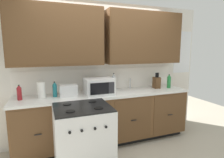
{
  "coord_description": "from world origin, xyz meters",
  "views": [
    {
      "loc": [
        -1.02,
        -2.68,
        1.69
      ],
      "look_at": [
        0.09,
        0.27,
        1.19
      ],
      "focal_mm": 29.33,
      "sensor_mm": 36.0,
      "label": 1
    }
  ],
  "objects": [
    {
      "name": "ground_plane",
      "position": [
        0.0,
        0.0,
        0.0
      ],
      "size": [
        8.0,
        8.0,
        0.0
      ],
      "primitive_type": "plane",
      "color": "#B2A893"
    },
    {
      "name": "stove_range",
      "position": [
        -0.56,
        -0.33,
        0.47
      ],
      "size": [
        0.76,
        0.68,
        0.95
      ],
      "color": "white",
      "rests_on": "ground_plane"
    },
    {
      "name": "bottle_teal",
      "position": [
        -0.87,
        0.35,
        1.06
      ],
      "size": [
        0.07,
        0.07,
        0.25
      ],
      "color": "#1E707A",
      "rests_on": "counter_run"
    },
    {
      "name": "bottle_clear",
      "position": [
        0.19,
        0.45,
        1.1
      ],
      "size": [
        0.07,
        0.07,
        0.33
      ],
      "color": "silver",
      "rests_on": "counter_run"
    },
    {
      "name": "wall_unit",
      "position": [
        0.0,
        0.5,
        1.68
      ],
      "size": [
        4.26,
        0.4,
        2.55
      ],
      "color": "white",
      "rests_on": "ground_plane"
    },
    {
      "name": "microwave",
      "position": [
        -0.16,
        0.25,
        1.08
      ],
      "size": [
        0.48,
        0.37,
        0.28
      ],
      "color": "white",
      "rests_on": "counter_run"
    },
    {
      "name": "counter_run",
      "position": [
        0.0,
        0.3,
        0.48
      ],
      "size": [
        3.09,
        0.64,
        0.94
      ],
      "color": "black",
      "rests_on": "ground_plane"
    },
    {
      "name": "toaster",
      "position": [
        -0.66,
        0.3,
        1.03
      ],
      "size": [
        0.28,
        0.18,
        0.19
      ],
      "color": "white",
      "rests_on": "counter_run"
    },
    {
      "name": "sink_faucet",
      "position": [
        0.56,
        0.51,
        1.04
      ],
      "size": [
        0.02,
        0.02,
        0.2
      ],
      "primitive_type": "cylinder",
      "color": "#B2B5BA",
      "rests_on": "counter_run"
    },
    {
      "name": "knife_block",
      "position": [
        1.06,
        0.34,
        1.05
      ],
      "size": [
        0.11,
        0.14,
        0.31
      ],
      "color": "#52361E",
      "rests_on": "counter_run"
    },
    {
      "name": "bottle_red",
      "position": [
        -1.39,
        0.34,
        1.05
      ],
      "size": [
        0.07,
        0.07,
        0.23
      ],
      "color": "maroon",
      "rests_on": "counter_run"
    },
    {
      "name": "paper_towel_roll",
      "position": [
        -1.07,
        0.33,
        1.07
      ],
      "size": [
        0.12,
        0.12,
        0.26
      ],
      "primitive_type": "cylinder",
      "color": "white",
      "rests_on": "counter_run"
    },
    {
      "name": "bottle_green",
      "position": [
        1.31,
        0.27,
        1.07
      ],
      "size": [
        0.07,
        0.07,
        0.28
      ],
      "color": "#237A38",
      "rests_on": "counter_run"
    }
  ]
}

